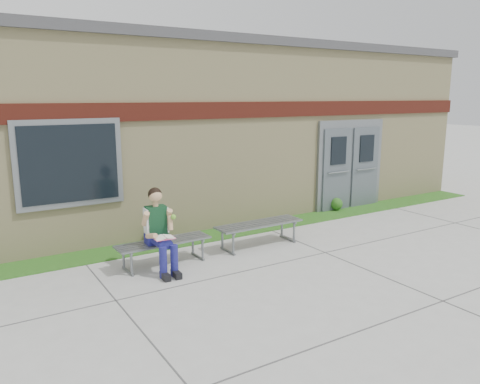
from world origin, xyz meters
TOP-DOWN VIEW (x-y plane):
  - ground at (0.00, 0.00)m, footprint 80.00×80.00m
  - grass_strip at (0.00, 2.60)m, footprint 16.00×0.80m
  - school_building at (-0.00, 5.99)m, footprint 16.20×6.22m
  - bench_left at (-1.83, 1.51)m, footprint 1.68×0.52m
  - bench_right at (0.17, 1.51)m, footprint 1.80×0.52m
  - girl at (-1.98, 1.30)m, footprint 0.52×0.88m
  - shrub_mid at (-1.39, 2.85)m, footprint 0.43×0.43m
  - shrub_east at (3.48, 2.85)m, footprint 0.32×0.32m

SIDE VIEW (x-z plane):
  - ground at x=0.00m, z-range 0.00..0.00m
  - grass_strip at x=0.00m, z-range 0.00..0.02m
  - shrub_east at x=3.48m, z-range 0.02..0.34m
  - shrub_mid at x=-1.39m, z-range 0.02..0.45m
  - bench_left at x=-1.83m, z-range 0.12..0.55m
  - bench_right at x=0.17m, z-range 0.13..0.59m
  - girl at x=-1.98m, z-range 0.01..1.41m
  - school_building at x=0.00m, z-range 0.00..4.20m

